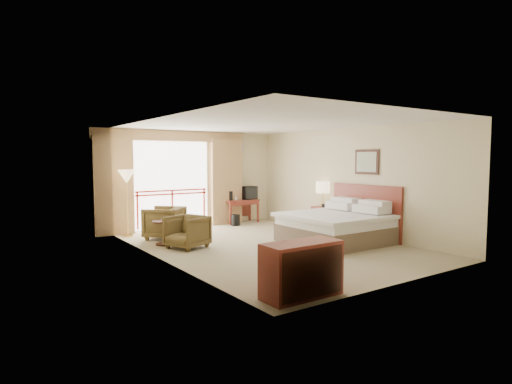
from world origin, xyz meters
TOP-DOWN VIEW (x-y plane):
  - floor at (0.00, 0.00)m, footprint 7.00×7.00m
  - ceiling at (0.00, 0.00)m, footprint 7.00×7.00m
  - wall_back at (0.00, 3.50)m, footprint 5.00×0.00m
  - wall_front at (0.00, -3.50)m, footprint 5.00×0.00m
  - wall_left at (-2.50, 0.00)m, footprint 0.00×7.00m
  - wall_right at (2.50, 0.00)m, footprint 0.00×7.00m
  - balcony_door at (-0.80, 3.48)m, footprint 2.40×0.00m
  - balcony_railing at (-0.80, 3.46)m, footprint 2.09×0.03m
  - curtain_left at (-2.45, 3.35)m, footprint 1.00×0.26m
  - curtain_right at (0.85, 3.35)m, footprint 1.00×0.26m
  - valance at (-0.80, 3.38)m, footprint 4.40×0.22m
  - hvac_vent at (1.30, 3.47)m, footprint 0.50×0.04m
  - bed at (1.50, -0.60)m, footprint 2.13×2.06m
  - headboard at (2.46, -0.60)m, footprint 0.06×2.10m
  - framed_art at (2.47, -0.60)m, footprint 0.04×0.72m
  - nightstand at (2.41, 0.79)m, footprint 0.47×0.56m
  - table_lamp at (2.41, 0.84)m, footprint 0.37×0.37m
  - phone at (2.36, 0.64)m, footprint 0.23×0.19m
  - desk at (1.31, 3.29)m, footprint 1.06×0.51m
  - tv at (1.61, 3.24)m, footprint 0.44×0.35m
  - coffee_maker at (0.96, 3.24)m, footprint 0.15×0.15m
  - cup at (1.11, 3.19)m, footprint 0.08×0.08m
  - wastebasket at (0.87, 2.82)m, footprint 0.30×0.30m
  - armchair_far at (-1.61, 2.08)m, footprint 1.20×1.20m
  - armchair_near at (-1.63, 0.78)m, footprint 0.99×0.98m
  - side_table at (-1.92, 1.39)m, footprint 0.50×0.50m
  - book at (-1.92, 1.39)m, footprint 0.20×0.25m
  - floor_lamp at (-2.23, 2.91)m, footprint 0.42×0.42m
  - dresser at (-1.73, -3.12)m, footprint 1.16×0.49m

SIDE VIEW (x-z plane):
  - floor at x=0.00m, z-range 0.00..0.00m
  - armchair_far at x=-1.61m, z-range -0.39..0.39m
  - armchair_near at x=-1.63m, z-range -0.35..0.35m
  - wastebasket at x=0.87m, z-range 0.00..0.32m
  - nightstand at x=2.41m, z-range 0.00..0.64m
  - side_table at x=-1.92m, z-range 0.10..0.65m
  - bed at x=1.50m, z-range -0.11..0.86m
  - dresser at x=-1.73m, z-range 0.00..0.78m
  - desk at x=1.31m, z-range 0.19..0.89m
  - book at x=-1.92m, z-range 0.54..0.56m
  - headboard at x=2.46m, z-range 0.00..1.30m
  - phone at x=2.36m, z-range 0.64..0.73m
  - cup at x=1.11m, z-range 0.69..0.79m
  - balcony_railing at x=-0.80m, z-range 0.30..1.32m
  - coffee_maker at x=0.96m, z-range 0.69..0.97m
  - tv at x=1.61m, z-range 0.69..1.09m
  - table_lamp at x=2.41m, z-range 0.82..1.47m
  - balcony_door at x=-0.80m, z-range 0.00..2.40m
  - curtain_left at x=-2.45m, z-range 0.00..2.50m
  - curtain_right at x=0.85m, z-range 0.00..2.50m
  - wall_left at x=-2.50m, z-range -2.15..4.85m
  - wall_right at x=2.50m, z-range -2.15..4.85m
  - wall_back at x=0.00m, z-range -1.15..3.85m
  - wall_front at x=0.00m, z-range -1.15..3.85m
  - floor_lamp at x=-2.23m, z-range 0.60..2.25m
  - framed_art at x=2.47m, z-range 1.55..2.15m
  - hvac_vent at x=1.30m, z-range 2.10..2.60m
  - valance at x=-0.80m, z-range 2.41..2.69m
  - ceiling at x=0.00m, z-range 2.70..2.70m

